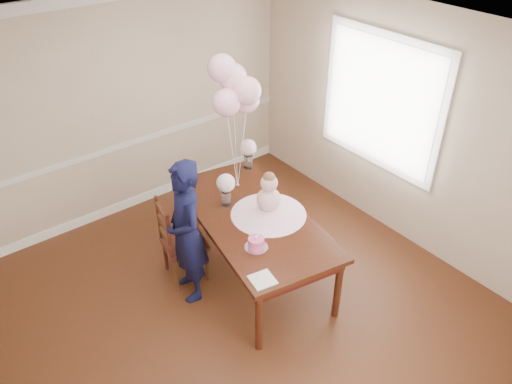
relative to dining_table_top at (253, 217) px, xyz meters
name	(u,v)px	position (x,y,z in m)	size (l,w,h in m)	color
floor	(251,317)	(-0.43, -0.52, -0.75)	(4.50, 5.00, 0.00)	#381A0E
ceiling	(249,51)	(-0.43, -0.52, 1.95)	(4.50, 5.00, 0.02)	white
wall_back	(121,110)	(-0.43, 1.98, 0.60)	(4.50, 0.02, 2.70)	tan
wall_right	(416,133)	(1.82, -0.52, 0.60)	(0.02, 5.00, 2.70)	tan
chair_rail_trim	(127,144)	(-0.43, 1.97, 0.15)	(4.50, 0.02, 0.07)	silver
baseboard_trim	(137,200)	(-0.43, 1.97, -0.69)	(4.50, 0.02, 0.12)	white
window_frame	(381,102)	(1.80, -0.02, 0.80)	(0.02, 1.66, 1.56)	white
window_blinds	(380,102)	(1.78, -0.02, 0.80)	(0.01, 1.50, 1.40)	silver
dining_table_top	(253,217)	(0.00, 0.00, 0.00)	(1.03, 2.06, 0.05)	black
table_apron	(253,223)	(0.00, 0.00, -0.08)	(0.93, 1.95, 0.10)	black
table_leg_fl	(259,321)	(-0.59, -0.86, -0.39)	(0.07, 0.07, 0.72)	black
table_leg_fr	(338,289)	(0.26, -1.01, -0.39)	(0.07, 0.07, 0.72)	black
table_leg_bl	(184,211)	(-0.26, 1.01, -0.39)	(0.07, 0.07, 0.72)	black
table_leg_br	(249,192)	(0.59, 0.86, -0.39)	(0.07, 0.07, 0.72)	black
baby_skirt	(269,210)	(0.14, -0.08, 0.08)	(0.78, 0.78, 0.10)	#FFBBDE
baby_torso	(269,199)	(0.14, -0.08, 0.21)	(0.25, 0.25, 0.25)	pink
baby_head	(269,183)	(0.14, -0.08, 0.41)	(0.17, 0.17, 0.17)	#DDA598
baby_hair	(269,178)	(0.14, -0.08, 0.47)	(0.12, 0.12, 0.12)	brown
cake_platter	(256,247)	(-0.28, -0.42, 0.03)	(0.23, 0.23, 0.01)	silver
birthday_cake	(256,243)	(-0.28, -0.42, 0.09)	(0.15, 0.15, 0.10)	#E3478B
cake_flower_a	(256,237)	(-0.28, -0.42, 0.15)	(0.03, 0.03, 0.03)	white
cake_flower_b	(258,235)	(-0.25, -0.40, 0.15)	(0.03, 0.03, 0.03)	silver
rose_vase_near	(226,198)	(-0.10, 0.33, 0.11)	(0.10, 0.10, 0.16)	white
roses_near	(226,183)	(-0.10, 0.33, 0.29)	(0.20, 0.20, 0.20)	beige
rose_vase_far	(248,161)	(0.54, 0.79, 0.11)	(0.10, 0.10, 0.16)	white
roses_far	(248,147)	(0.54, 0.79, 0.29)	(0.20, 0.20, 0.20)	silver
napkin	(262,280)	(-0.51, -0.80, 0.03)	(0.21, 0.21, 0.01)	white
balloon_weight	(238,185)	(0.20, 0.54, 0.04)	(0.04, 0.04, 0.02)	white
balloon_a	(226,102)	(0.10, 0.56, 1.05)	(0.29, 0.29, 0.29)	#FFB4D8
balloon_b	(247,91)	(0.29, 0.47, 1.16)	(0.29, 0.29, 0.29)	#FFB4CA
balloon_c	(233,77)	(0.24, 0.64, 1.26)	(0.29, 0.29, 0.29)	#FFB4DA
balloon_d	(222,68)	(0.14, 0.67, 1.36)	(0.29, 0.29, 0.29)	#F8AFCF
balloon_e	(246,99)	(0.37, 0.59, 1.00)	(0.29, 0.29, 0.29)	#FFB4D0
balloon_ribbon_a	(233,153)	(0.15, 0.55, 0.47)	(0.00, 0.00, 0.86)	white
balloon_ribbon_b	(242,147)	(0.25, 0.50, 0.52)	(0.00, 0.00, 0.97)	white
balloon_ribbon_c	(236,141)	(0.22, 0.59, 0.57)	(0.00, 0.00, 1.07)	white
balloon_ribbon_d	(231,137)	(0.17, 0.61, 0.62)	(0.00, 0.00, 1.17)	white
balloon_ribbon_e	(242,150)	(0.28, 0.57, 0.44)	(0.00, 0.00, 0.81)	white
dining_chair_seat	(184,243)	(-0.60, 0.41, -0.31)	(0.43, 0.43, 0.05)	#3D1610
chair_leg_fl	(176,275)	(-0.81, 0.27, -0.54)	(0.04, 0.04, 0.42)	#3B2010
chair_leg_fr	(207,265)	(-0.47, 0.20, -0.54)	(0.04, 0.04, 0.42)	#331B0E
chair_leg_bl	(166,255)	(-0.74, 0.62, -0.54)	(0.04, 0.04, 0.42)	#3D1510
chair_leg_br	(196,246)	(-0.39, 0.55, -0.54)	(0.04, 0.04, 0.42)	#34140E
chair_back_post_l	(169,237)	(-0.83, 0.28, -0.03)	(0.04, 0.04, 0.54)	#3D1410
chair_back_post_r	(159,218)	(-0.76, 0.62, -0.03)	(0.04, 0.04, 0.54)	#3B1D10
chair_slat_low	(165,236)	(-0.79, 0.45, -0.14)	(0.03, 0.39, 0.05)	#3C2110
chair_slat_mid	(163,224)	(-0.79, 0.45, 0.01)	(0.03, 0.39, 0.05)	#3D1C10
chair_slat_top	(162,212)	(-0.79, 0.45, 0.17)	(0.03, 0.39, 0.05)	#3E1E11
woman	(186,233)	(-0.69, 0.17, 0.04)	(0.57, 0.38, 1.57)	black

